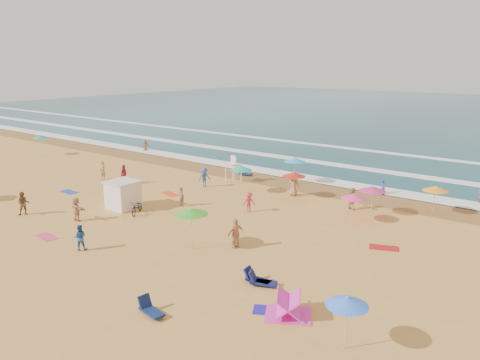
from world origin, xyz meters
The scene contains 13 objects.
ground centered at (0.00, 0.00, 0.00)m, with size 220.00×220.00×0.00m, color gold.
ocean centered at (0.00, 84.00, 0.00)m, with size 220.00×140.00×0.18m, color #0C4756.
wet_sand centered at (0.00, 12.50, 0.01)m, with size 220.00×220.00×0.00m, color olive.
surf_foam centered at (0.00, 21.32, 0.10)m, with size 200.00×18.70×0.05m.
cabana centered at (-6.65, -1.58, 1.00)m, with size 2.00×2.00×2.00m, color white.
cabana_roof centered at (-6.65, -1.58, 2.06)m, with size 2.20×2.20×0.12m, color silver.
bicycle centered at (-4.75, -1.88, 0.50)m, with size 0.67×1.92×1.01m, color black.
lifeguard_stand centered at (-4.93, 9.75, 1.05)m, with size 1.20×1.20×2.10m, color white, non-canonical shape.
beach_umbrellas centered at (3.91, 1.32, 2.09)m, with size 55.74×29.31×0.81m.
loungers centered at (7.61, -3.77, 0.17)m, with size 56.10×27.32×0.34m.
towels centered at (2.22, -3.83, 0.01)m, with size 54.11×26.55×0.03m.
popup_tents centered at (15.49, -0.55, 0.60)m, with size 10.35×15.60×1.20m.
beachgoers centered at (-1.79, 4.12, 0.80)m, with size 45.50×25.54×2.08m.
Camera 1 is at (21.09, -23.19, 10.80)m, focal length 35.00 mm.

